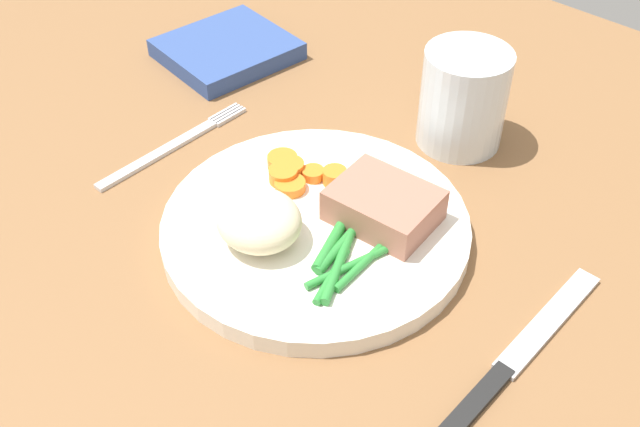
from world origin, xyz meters
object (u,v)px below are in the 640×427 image
Objects in this scene: water_glass at (462,104)px; fork at (173,145)px; knife at (512,362)px; dinner_plate at (320,230)px; napkin at (227,49)px; meat_portion at (385,205)px.

fork is at bearing -134.88° from water_glass.
knife is at bearing -46.89° from water_glass.
fork is 0.81× the size of knife.
dinner_plate is 17.82cm from fork.
napkin is at bearing 117.68° from fork.
knife is 45.88cm from napkin.
water_glass is at bearing 9.40° from napkin.
meat_portion reaches higher than knife.
napkin is at bearing 159.48° from knife.
fork is 35.54cm from knife.
knife is at bearing -17.81° from napkin.
napkin is (-29.21, 9.93, -2.05)cm from meat_portion.
meat_portion is 0.87× the size of water_glass.
fork is (-17.80, -0.26, -0.60)cm from dinner_plate.
napkin reaches higher than fork.
napkin is at bearing -170.60° from water_glass.
knife is (17.74, -0.29, -0.60)cm from dinner_plate.
dinner_plate is 18.39cm from water_glass.
meat_portion is (3.27, 3.81, 2.18)cm from dinner_plate.
meat_portion is at bearing 49.40° from dinner_plate.
dinner_plate reaches higher than knife.
knife is at bearing -15.82° from meat_portion.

